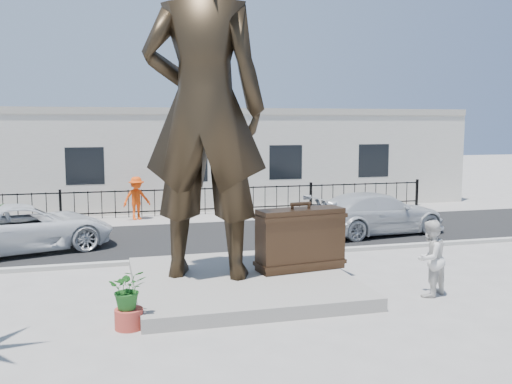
# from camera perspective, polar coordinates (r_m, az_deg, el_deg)

# --- Properties ---
(ground) EXTENTS (100.00, 100.00, 0.00)m
(ground) POSITION_cam_1_polar(r_m,az_deg,el_deg) (13.02, 2.31, -11.15)
(ground) COLOR #9E9991
(ground) RESTS_ON ground
(street) EXTENTS (40.00, 7.00, 0.01)m
(street) POSITION_cam_1_polar(r_m,az_deg,el_deg) (20.55, -4.32, -4.39)
(street) COLOR black
(street) RESTS_ON ground
(curb) EXTENTS (40.00, 0.25, 0.12)m
(curb) POSITION_cam_1_polar(r_m,az_deg,el_deg) (17.19, -2.16, -6.45)
(curb) COLOR #A5A399
(curb) RESTS_ON ground
(far_sidewalk) EXTENTS (40.00, 2.50, 0.02)m
(far_sidewalk) POSITION_cam_1_polar(r_m,az_deg,el_deg) (24.43, -6.05, -2.58)
(far_sidewalk) COLOR #9E9991
(far_sidewalk) RESTS_ON ground
(plinth) EXTENTS (5.20, 5.20, 0.30)m
(plinth) POSITION_cam_1_polar(r_m,az_deg,el_deg) (14.23, -1.44, -8.93)
(plinth) COLOR gray
(plinth) RESTS_ON ground
(fence) EXTENTS (22.00, 0.10, 1.20)m
(fence) POSITION_cam_1_polar(r_m,az_deg,el_deg) (25.12, -6.35, -0.96)
(fence) COLOR black
(fence) RESTS_ON ground
(building) EXTENTS (28.00, 7.00, 4.40)m
(building) POSITION_cam_1_polar(r_m,az_deg,el_deg) (29.10, -7.63, 3.27)
(building) COLOR silver
(building) RESTS_ON ground
(statue) EXTENTS (3.47, 2.85, 8.19)m
(statue) POSITION_cam_1_polar(r_m,az_deg,el_deg) (13.76, -5.25, 8.39)
(statue) COLOR black
(statue) RESTS_ON plinth
(suitcase) EXTENTS (2.31, 1.02, 1.57)m
(suitcase) POSITION_cam_1_polar(r_m,az_deg,el_deg) (14.65, 4.46, -4.72)
(suitcase) COLOR #352416
(suitcase) RESTS_ON plinth
(tourist) EXTENTS (1.09, 1.00, 1.80)m
(tourist) POSITION_cam_1_polar(r_m,az_deg,el_deg) (13.98, 17.01, -6.35)
(tourist) COLOR silver
(tourist) RESTS_ON ground
(car_white) EXTENTS (5.92, 4.09, 1.50)m
(car_white) POSITION_cam_1_polar(r_m,az_deg,el_deg) (19.33, -22.11, -3.34)
(car_white) COLOR silver
(car_white) RESTS_ON street
(car_silver) EXTENTS (5.44, 2.86, 1.51)m
(car_silver) POSITION_cam_1_polar(r_m,az_deg,el_deg) (21.21, 12.00, -2.09)
(car_silver) COLOR #BABDC0
(car_silver) RESTS_ON street
(worker) EXTENTS (1.31, 0.98, 1.80)m
(worker) POSITION_cam_1_polar(r_m,az_deg,el_deg) (24.18, -11.86, -0.61)
(worker) COLOR #EF460C
(worker) RESTS_ON far_sidewalk
(planter) EXTENTS (0.56, 0.56, 0.40)m
(planter) POSITION_cam_1_polar(r_m,az_deg,el_deg) (11.78, -12.58, -12.26)
(planter) COLOR #B23B2F
(planter) RESTS_ON ground
(shrub) EXTENTS (0.75, 0.65, 0.81)m
(shrub) POSITION_cam_1_polar(r_m,az_deg,el_deg) (11.60, -12.67, -9.43)
(shrub) COLOR #1F5D1E
(shrub) RESTS_ON planter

